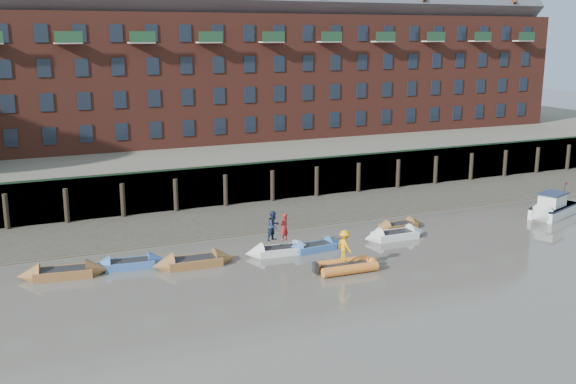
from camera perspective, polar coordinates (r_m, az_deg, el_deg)
ground at (r=35.56m, az=9.42°, el=-8.95°), size 220.00×220.00×0.00m
foreshore at (r=50.72m, az=-1.77°, el=-2.00°), size 110.00×8.00×0.50m
mud_band at (r=47.70m, az=-0.22°, el=-2.98°), size 110.00×1.60×0.10m
river_wall at (r=54.30m, az=-3.53°, el=0.73°), size 110.00×1.23×3.30m
bank_terrace at (r=66.99m, az=-7.63°, el=3.03°), size 110.00×28.00×3.20m
apartment_terrace at (r=66.92m, az=-8.17°, el=12.67°), size 80.60×15.56×20.98m
rowboat_0 at (r=40.09m, az=-18.49°, el=-6.50°), size 5.07×2.11×1.43m
rowboat_1 at (r=40.64m, az=-13.27°, el=-5.93°), size 4.49×1.74×1.27m
rowboat_2 at (r=40.19m, az=-7.96°, el=-5.87°), size 5.01×1.69×1.43m
rowboat_3 at (r=41.92m, az=-0.76°, el=-4.97°), size 4.47×1.62×1.27m
rowboat_4 at (r=42.64m, az=2.23°, el=-4.68°), size 4.23×1.50×1.21m
rowboat_5 at (r=45.57m, az=9.04°, el=-3.62°), size 4.66×1.44×1.35m
rowboat_6 at (r=47.82m, az=9.35°, el=-2.86°), size 4.11×1.45×1.17m
rib_tender at (r=39.20m, az=5.11°, el=-6.25°), size 3.79×1.90×0.65m
motor_launch at (r=53.40m, az=21.17°, el=-1.46°), size 5.98×3.78×2.35m
person_rower_a at (r=41.54m, az=-0.33°, el=-2.98°), size 0.76×0.67×1.74m
person_rower_b at (r=41.52m, az=-1.22°, el=-2.89°), size 1.14×1.05×1.88m
person_rib_crew at (r=38.71m, az=4.82°, el=-4.56°), size 0.83×1.26×1.83m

